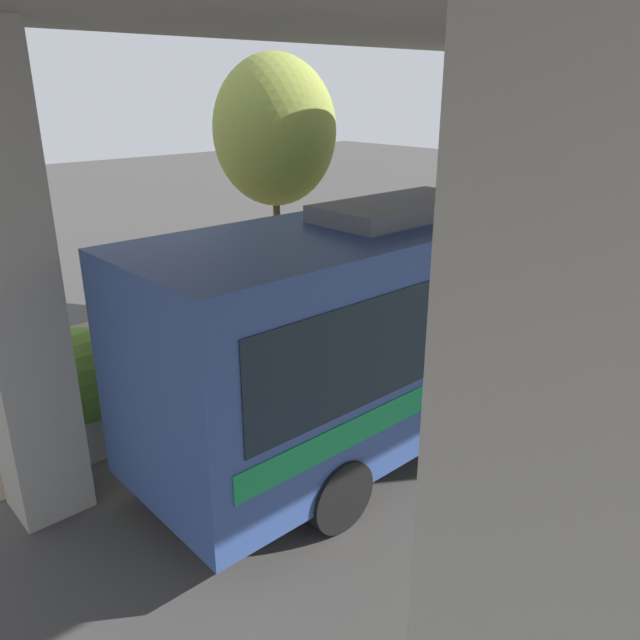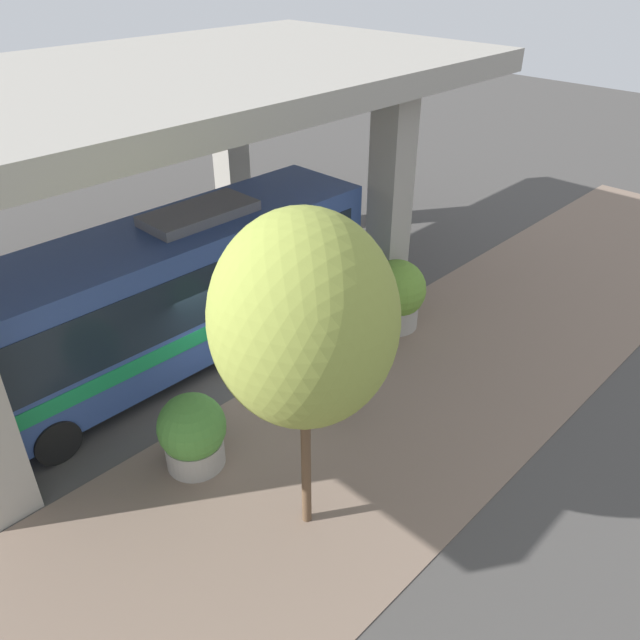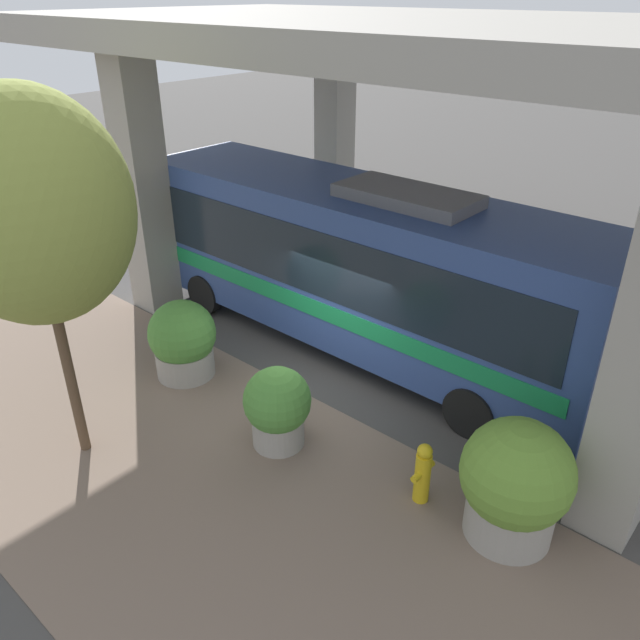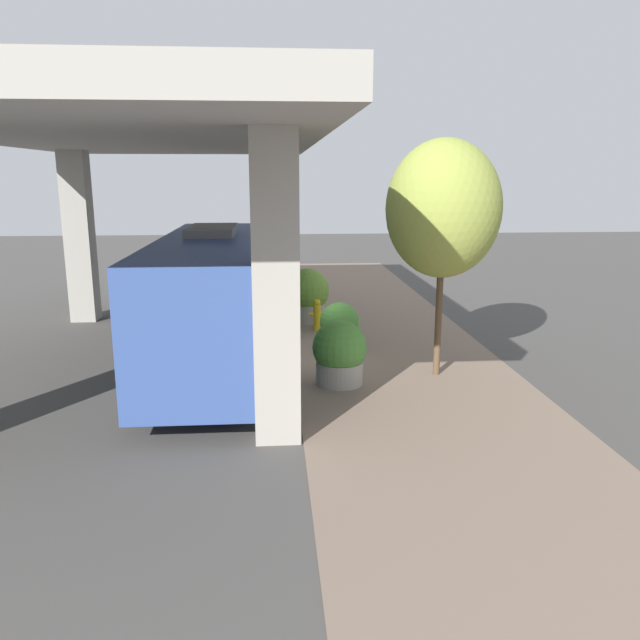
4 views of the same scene
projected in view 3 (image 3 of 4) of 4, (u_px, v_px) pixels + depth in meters
The scene contains 9 objects.
ground_plane at pixel (307, 395), 12.47m from camera, with size 80.00×80.00×0.00m, color #474442.
sidewalk_strip at pixel (187, 473), 10.48m from camera, with size 6.00×40.00×0.02m.
overpass at pixel (440, 63), 12.34m from camera, with size 9.40×19.24×6.71m.
bus at pixel (360, 260), 13.30m from camera, with size 2.77×10.93×3.82m.
fire_hydrant at pixel (423, 473), 9.68m from camera, with size 0.53×0.25×1.10m.
planter_front at pixel (183, 341), 12.77m from camera, with size 1.38×1.38×1.68m.
planter_middle at pixel (515, 483), 8.87m from camera, with size 1.61×1.61×1.97m.
planter_back at pixel (278, 407), 10.80m from camera, with size 1.19×1.19×1.53m.
street_tree_near at pixel (32, 209), 8.96m from camera, with size 2.92×2.92×6.16m.
Camera 3 is at (-7.56, -6.96, 7.23)m, focal length 35.00 mm.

